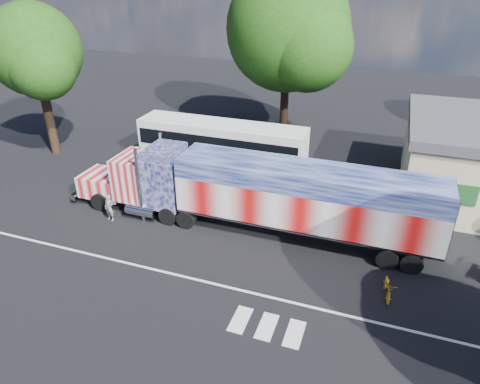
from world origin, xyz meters
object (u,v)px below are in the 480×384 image
(bicycle, at_px, (388,287))
(coach_bus, at_px, (222,146))
(woman, at_px, (109,208))
(semi_truck, at_px, (258,193))
(tree_n_mid, at_px, (290,30))
(tree_w_a, at_px, (36,51))

(bicycle, bearing_deg, coach_bus, 133.16)
(woman, bearing_deg, semi_truck, 19.85)
(tree_n_mid, bearing_deg, tree_w_a, -147.54)
(woman, bearing_deg, tree_w_a, 151.24)
(semi_truck, height_order, woman, semi_truck)
(bicycle, height_order, tree_n_mid, tree_n_mid)
(semi_truck, distance_m, coach_bus, 8.69)
(tree_n_mid, distance_m, tree_w_a, 19.64)
(coach_bus, distance_m, bicycle, 16.30)
(woman, relative_size, bicycle, 0.95)
(woman, height_order, tree_w_a, tree_w_a)
(coach_bus, xyz_separation_m, tree_w_a, (-14.02, -1.55, 6.19))
(coach_bus, xyz_separation_m, bicycle, (12.43, -10.45, -1.41))
(coach_bus, bearing_deg, bicycle, -40.08)
(tree_w_a, bearing_deg, coach_bus, 6.30)
(bicycle, distance_m, tree_n_mid, 23.42)
(woman, distance_m, tree_n_mid, 20.73)
(tree_n_mid, bearing_deg, bicycle, -63.03)
(coach_bus, height_order, tree_n_mid, tree_n_mid)
(semi_truck, relative_size, coach_bus, 1.76)
(coach_bus, xyz_separation_m, woman, (-3.64, -9.04, -1.04))
(bicycle, bearing_deg, tree_w_a, 154.62)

